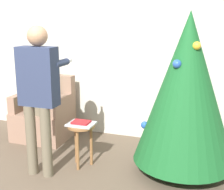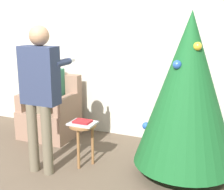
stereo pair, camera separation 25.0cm
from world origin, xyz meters
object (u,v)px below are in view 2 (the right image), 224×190
at_px(armchair, 51,114).
at_px(christmas_tree, 188,90).
at_px(person_standing, 40,86).
at_px(side_stool, 83,133).
at_px(person_seated, 49,93).

bearing_deg(armchair, christmas_tree, -11.72).
relative_size(person_standing, side_stool, 3.20).
xyz_separation_m(person_seated, side_stool, (0.94, -0.68, -0.26)).
bearing_deg(christmas_tree, person_standing, -160.10).
height_order(christmas_tree, side_stool, christmas_tree).
xyz_separation_m(christmas_tree, person_seated, (-2.14, 0.42, -0.33)).
bearing_deg(side_stool, armchair, 143.18).
bearing_deg(side_stool, christmas_tree, 12.17).
distance_m(armchair, person_seated, 0.35).
bearing_deg(person_seated, armchair, 90.00).
height_order(christmas_tree, person_standing, christmas_tree).
height_order(person_standing, side_stool, person_standing).
distance_m(armchair, side_stool, 1.18).
bearing_deg(person_standing, side_stool, 39.90).
distance_m(person_standing, side_stool, 0.78).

